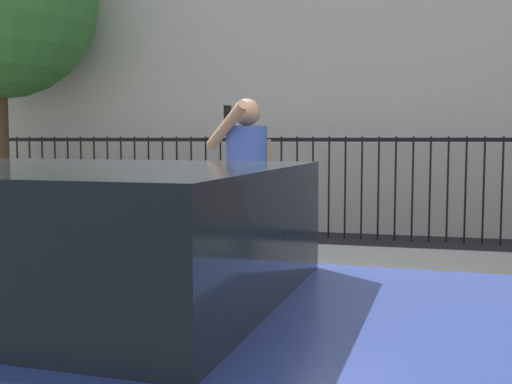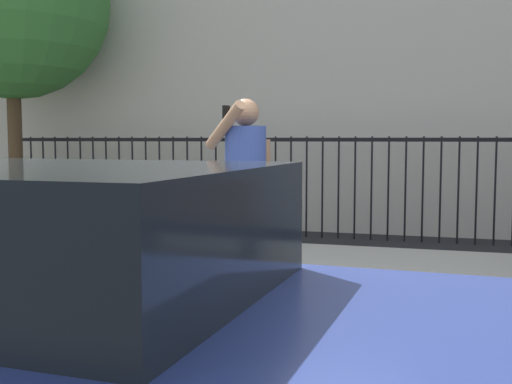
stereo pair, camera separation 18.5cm
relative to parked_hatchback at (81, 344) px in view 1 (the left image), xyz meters
name	(u,v)px [view 1 (the left image)]	position (x,y,z in m)	size (l,w,h in m)	color
ground_plane	(220,372)	(0.09, 1.60, -0.70)	(60.00, 60.00, 0.00)	black
sidewalk	(288,287)	(0.09, 3.80, -0.63)	(28.00, 4.40, 0.15)	#B2ADA3
iron_fence	(337,174)	(0.09, 7.50, 0.32)	(12.03, 0.04, 1.60)	black
parked_hatchback	(81,344)	(0.00, 0.00, 0.00)	(4.27, 1.99, 1.45)	navy
pedestrian_on_phone	(249,187)	(-0.02, 2.71, 0.46)	(0.66, 0.71, 1.74)	#936B4C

